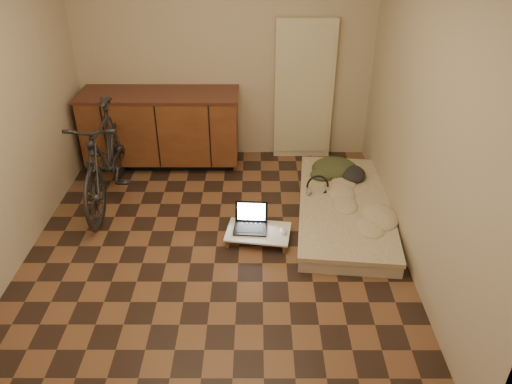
{
  "coord_description": "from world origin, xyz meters",
  "views": [
    {
      "loc": [
        0.39,
        -3.79,
        2.91
      ],
      "look_at": [
        0.38,
        0.1,
        0.55
      ],
      "focal_mm": 35.0,
      "sensor_mm": 36.0,
      "label": 1
    }
  ],
  "objects_px": {
    "bicycle": "(105,152)",
    "laptop": "(251,222)",
    "lap_desk": "(258,232)",
    "futon": "(345,208)"
  },
  "relations": [
    {
      "from": "bicycle",
      "to": "laptop",
      "type": "relative_size",
      "value": 5.32
    },
    {
      "from": "lap_desk",
      "to": "laptop",
      "type": "distance_m",
      "value": 0.12
    },
    {
      "from": "bicycle",
      "to": "futon",
      "type": "bearing_deg",
      "value": -8.69
    },
    {
      "from": "lap_desk",
      "to": "futon",
      "type": "bearing_deg",
      "value": 33.75
    },
    {
      "from": "futon",
      "to": "laptop",
      "type": "distance_m",
      "value": 1.04
    },
    {
      "from": "lap_desk",
      "to": "laptop",
      "type": "relative_size",
      "value": 1.96
    },
    {
      "from": "bicycle",
      "to": "laptop",
      "type": "distance_m",
      "value": 1.72
    },
    {
      "from": "lap_desk",
      "to": "laptop",
      "type": "xyz_separation_m",
      "value": [
        -0.07,
        0.08,
        0.06
      ]
    },
    {
      "from": "futon",
      "to": "bicycle",
      "type": "bearing_deg",
      "value": 178.32
    },
    {
      "from": "bicycle",
      "to": "futon",
      "type": "relative_size",
      "value": 0.88
    }
  ]
}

